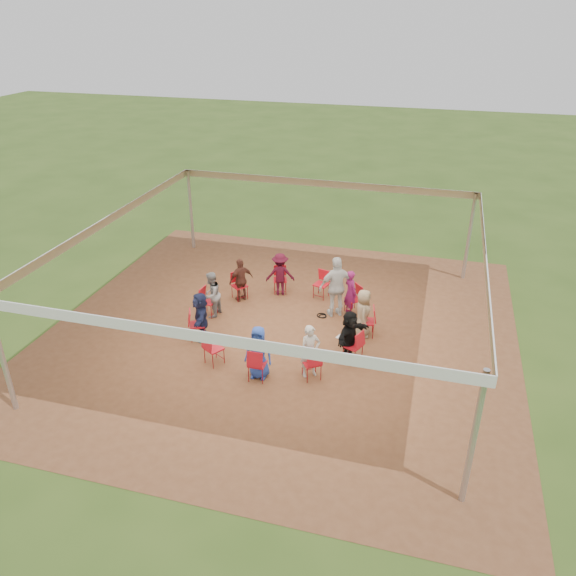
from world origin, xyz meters
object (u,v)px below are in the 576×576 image
(chair_3, at_px, (321,285))
(person_seated_4, at_px, (241,280))
(chair_2, at_px, (353,299))
(chair_8, at_px, (214,349))
(chair_6, at_px, (208,302))
(chair_1, at_px, (367,322))
(chair_5, at_px, (239,286))
(chair_9, at_px, (257,364))
(person_seated_6, at_px, (201,316))
(chair_10, at_px, (312,363))
(person_seated_1, at_px, (363,313))
(person_seated_7, at_px, (259,352))
(chair_0, at_px, (353,346))
(person_seated_2, at_px, (350,292))
(chair_7, at_px, (197,325))
(cable_coil, at_px, (322,316))
(person_seated_5, at_px, (211,295))
(person_seated_0, at_px, (350,336))
(laptop, at_px, (344,335))
(chair_4, at_px, (280,280))
(person_seated_3, at_px, (280,274))
(person_seated_8, at_px, (310,351))
(standing_person, at_px, (337,287))

(chair_3, relative_size, person_seated_4, 0.64)
(chair_2, distance_m, chair_8, 4.74)
(chair_6, height_order, chair_8, same)
(chair_1, xyz_separation_m, chair_5, (-4.20, 1.13, 0.00))
(chair_9, relative_size, person_seated_6, 0.64)
(chair_10, bearing_deg, person_seated_1, 35.02)
(chair_5, distance_m, person_seated_7, 4.25)
(chair_0, xyz_separation_m, chair_8, (-3.44, -1.10, 0.00))
(chair_6, xyz_separation_m, person_seated_2, (4.06, 1.24, 0.26))
(chair_7, bearing_deg, cable_coil, 99.17)
(chair_9, distance_m, person_seated_7, 0.29)
(person_seated_4, bearing_deg, chair_6, 11.36)
(chair_1, height_order, person_seated_5, person_seated_5)
(chair_8, bearing_deg, person_seated_0, 50.37)
(chair_6, bearing_deg, laptop, 82.33)
(person_seated_1, xyz_separation_m, person_seated_7, (-2.19, -2.65, 0.00))
(chair_4, distance_m, person_seated_3, 0.29)
(chair_6, relative_size, person_seated_6, 0.64)
(chair_0, bearing_deg, chair_1, 16.36)
(chair_5, distance_m, person_seated_1, 4.25)
(chair_6, distance_m, person_seated_6, 1.35)
(chair_9, distance_m, chair_10, 1.35)
(person_seated_4, bearing_deg, person_seated_8, 81.82)
(standing_person, bearing_deg, chair_10, 59.75)
(chair_6, distance_m, laptop, 4.46)
(chair_8, bearing_deg, chair_9, 16.36)
(person_seated_1, distance_m, person_seated_3, 3.43)
(chair_4, relative_size, cable_coil, 2.62)
(person_seated_2, distance_m, person_seated_8, 3.43)
(chair_0, relative_size, person_seated_4, 0.64)
(chair_2, distance_m, person_seated_2, 0.29)
(chair_8, bearing_deg, person_seated_2, 82.03)
(chair_9, bearing_deg, person_seated_1, 50.37)
(chair_1, relative_size, chair_5, 1.00)
(person_seated_3, height_order, laptop, person_seated_3)
(person_seated_2, relative_size, cable_coil, 4.12)
(person_seated_5, bearing_deg, chair_10, 64.78)
(chair_1, height_order, person_seated_4, person_seated_4)
(chair_3, xyz_separation_m, cable_coil, (0.31, -1.20, -0.43))
(person_seated_0, bearing_deg, chair_8, 132.19)
(chair_7, relative_size, standing_person, 0.48)
(chair_6, height_order, person_seated_8, person_seated_8)
(laptop, bearing_deg, chair_6, 98.69)
(person_seated_1, bearing_deg, chair_7, 98.39)
(chair_8, bearing_deg, person_seated_3, 113.87)
(person_seated_1, height_order, laptop, person_seated_1)
(chair_9, bearing_deg, chair_0, 32.73)
(person_seated_1, bearing_deg, person_seated_7, 130.91)
(chair_4, xyz_separation_m, chair_10, (2.07, -4.26, 0.00))
(chair_0, xyz_separation_m, chair_3, (-1.58, 3.25, 0.00))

